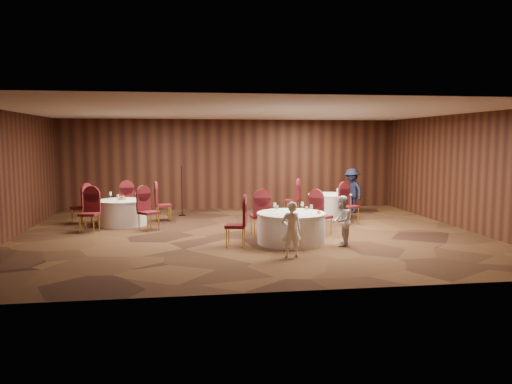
{
  "coord_description": "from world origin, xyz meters",
  "views": [
    {
      "loc": [
        -1.71,
        -12.81,
        2.48
      ],
      "look_at": [
        0.2,
        0.2,
        1.1
      ],
      "focal_mm": 35.0,
      "sensor_mm": 36.0,
      "label": 1
    }
  ],
  "objects": [
    {
      "name": "mic_stand",
      "position": [
        -1.75,
        3.61,
        0.47
      ],
      "size": [
        0.24,
        0.24,
        1.62
      ],
      "color": "black",
      "rests_on": "ground"
    },
    {
      "name": "tabletop_main",
      "position": [
        1.0,
        -1.33,
        0.84
      ],
      "size": [
        1.11,
        1.15,
        0.22
      ],
      "color": "silver",
      "rests_on": "table_main"
    },
    {
      "name": "chairs_left",
      "position": [
        -3.48,
        2.03,
        0.5
      ],
      "size": [
        3.03,
        2.92,
        1.0
      ],
      "color": "#440D13",
      "rests_on": "ground"
    },
    {
      "name": "table_right",
      "position": [
        2.95,
        2.59,
        0.38
      ],
      "size": [
        1.39,
        1.39,
        0.74
      ],
      "color": "white",
      "rests_on": "ground"
    },
    {
      "name": "man_c",
      "position": [
        3.99,
        3.45,
        0.75
      ],
      "size": [
        0.86,
        1.11,
        1.51
      ],
      "primitive_type": "imported",
      "rotation": [
        0.0,
        0.0,
        5.06
      ],
      "color": "black",
      "rests_on": "ground"
    },
    {
      "name": "ground",
      "position": [
        0.0,
        0.0,
        0.0
      ],
      "size": [
        12.0,
        12.0,
        0.0
      ],
      "primitive_type": "plane",
      "color": "black",
      "rests_on": "ground"
    },
    {
      "name": "tabletop_right",
      "position": [
        3.12,
        2.3,
        0.9
      ],
      "size": [
        0.08,
        0.08,
        0.22
      ],
      "color": "silver",
      "rests_on": "table_right"
    },
    {
      "name": "tabletop_left",
      "position": [
        -3.48,
        1.96,
        0.82
      ],
      "size": [
        0.85,
        0.78,
        0.22
      ],
      "color": "silver",
      "rests_on": "table_left"
    },
    {
      "name": "table_main",
      "position": [
        0.84,
        -1.23,
        0.38
      ],
      "size": [
        1.65,
        1.65,
        0.74
      ],
      "color": "white",
      "rests_on": "ground"
    },
    {
      "name": "woman_a",
      "position": [
        0.53,
        -2.65,
        0.6
      ],
      "size": [
        0.45,
        0.31,
        1.19
      ],
      "primitive_type": "imported",
      "rotation": [
        0.0,
        0.0,
        3.2
      ],
      "color": "white",
      "rests_on": "ground"
    },
    {
      "name": "table_left",
      "position": [
        -3.48,
        1.97,
        0.38
      ],
      "size": [
        1.42,
        1.42,
        0.74
      ],
      "color": "white",
      "rests_on": "ground"
    },
    {
      "name": "chairs_right",
      "position": [
        2.51,
        2.25,
        0.5
      ],
      "size": [
        2.09,
        2.4,
        1.0
      ],
      "color": "#440D13",
      "rests_on": "ground"
    },
    {
      "name": "woman_b",
      "position": [
        1.93,
        -1.72,
        0.59
      ],
      "size": [
        0.65,
        0.71,
        1.19
      ],
      "primitive_type": "imported",
      "rotation": [
        0.0,
        0.0,
        4.26
      ],
      "color": "silver",
      "rests_on": "ground"
    },
    {
      "name": "room_shell",
      "position": [
        0.0,
        0.0,
        1.96
      ],
      "size": [
        12.0,
        12.0,
        12.0
      ],
      "color": "silver",
      "rests_on": "ground"
    },
    {
      "name": "chairs_main",
      "position": [
        0.52,
        -0.63,
        0.5
      ],
      "size": [
        3.02,
        1.91,
        1.0
      ],
      "color": "#440D13",
      "rests_on": "ground"
    }
  ]
}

